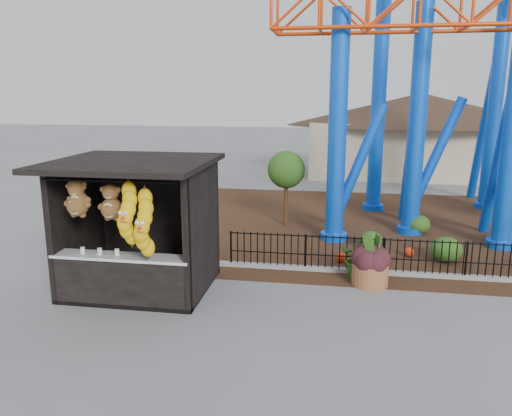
% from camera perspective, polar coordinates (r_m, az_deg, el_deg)
% --- Properties ---
extents(ground, '(120.00, 120.00, 0.00)m').
position_cam_1_polar(ground, '(10.67, 0.12, -12.40)').
color(ground, slate).
rests_on(ground, ground).
extents(mulch_bed, '(18.00, 12.00, 0.02)m').
position_cam_1_polar(mulch_bed, '(18.27, 16.80, -2.07)').
color(mulch_bed, '#331E11').
rests_on(mulch_bed, ground).
extents(curb, '(18.00, 0.18, 0.12)m').
position_cam_1_polar(curb, '(13.53, 19.40, -7.28)').
color(curb, gray).
rests_on(curb, ground).
extents(prize_booth, '(3.50, 3.40, 3.12)m').
position_cam_1_polar(prize_booth, '(11.77, -13.73, -2.37)').
color(prize_booth, black).
rests_on(prize_booth, ground).
extents(picket_fence, '(12.20, 0.06, 1.00)m').
position_cam_1_polar(picket_fence, '(13.58, 23.30, -5.57)').
color(picket_fence, black).
rests_on(picket_fence, ground).
extents(roller_coaster, '(11.00, 6.37, 10.82)m').
position_cam_1_polar(roller_coaster, '(18.20, 21.75, 17.99)').
color(roller_coaster, blue).
rests_on(roller_coaster, ground).
extents(terracotta_planter, '(1.16, 1.16, 0.55)m').
position_cam_1_polar(terracotta_planter, '(12.56, 12.89, -7.37)').
color(terracotta_planter, brown).
rests_on(terracotta_planter, ground).
extents(planter_foliage, '(0.70, 0.70, 0.64)m').
position_cam_1_polar(planter_foliage, '(12.37, 13.02, -4.79)').
color(planter_foliage, '#331419').
rests_on(planter_foliage, terracotta_planter).
extents(potted_plant, '(1.13, 1.07, 1.01)m').
position_cam_1_polar(potted_plant, '(12.89, 11.73, -5.71)').
color(potted_plant, '#275719').
rests_on(potted_plant, ground).
extents(landscaping, '(7.85, 3.92, 0.69)m').
position_cam_1_polar(landscaping, '(15.99, 21.27, -3.42)').
color(landscaping, '#274D16').
rests_on(landscaping, mulch_bed).
extents(pavilion, '(15.00, 15.00, 4.80)m').
position_cam_1_polar(pavilion, '(29.89, 18.20, 9.44)').
color(pavilion, '#BFAD8C').
rests_on(pavilion, ground).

